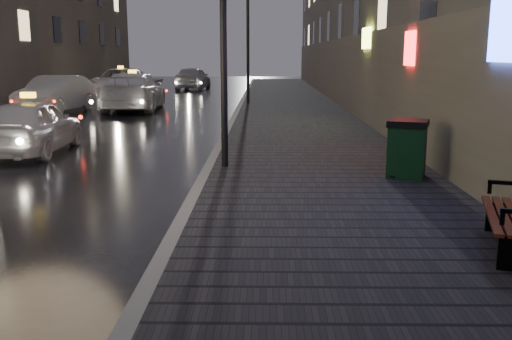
{
  "coord_description": "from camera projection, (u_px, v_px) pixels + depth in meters",
  "views": [
    {
      "loc": [
        2.7,
        -5.76,
        2.46
      ],
      "look_at": [
        2.57,
        2.15,
        0.85
      ],
      "focal_mm": 40.0,
      "sensor_mm": 36.0,
      "label": 1
    }
  ],
  "objects": [
    {
      "name": "car_far",
      "position": [
        193.0,
        78.0,
        40.25
      ],
      "size": [
        2.3,
        4.93,
        1.63
      ],
      "primitive_type": "imported",
      "rotation": [
        0.0,
        0.0,
        3.06
      ],
      "color": "#AAA9B1",
      "rests_on": "ground"
    },
    {
      "name": "taxi_mid",
      "position": [
        133.0,
        92.0,
        25.34
      ],
      "size": [
        2.64,
        5.83,
        1.66
      ],
      "primitive_type": "imported",
      "rotation": [
        0.0,
        0.0,
        3.2
      ],
      "color": "white",
      "rests_on": "ground"
    },
    {
      "name": "curb",
      "position": [
        240.0,
        106.0,
        26.72
      ],
      "size": [
        0.2,
        58.0,
        0.15
      ],
      "primitive_type": "cube",
      "color": "slate",
      "rests_on": "ground"
    },
    {
      "name": "taxi_far",
      "position": [
        121.0,
        82.0,
        34.69
      ],
      "size": [
        3.07,
        6.06,
        1.64
      ],
      "primitive_type": "imported",
      "rotation": [
        0.0,
        0.0,
        -0.06
      ],
      "color": "silver",
      "rests_on": "ground"
    },
    {
      "name": "building_far_c",
      "position": [
        54.0,
        14.0,
        43.53
      ],
      "size": [
        6.0,
        22.0,
        11.0
      ],
      "primitive_type": "cube",
      "color": "#6B6051",
      "rests_on": "ground"
    },
    {
      "name": "curb_far",
      "position": [
        52.0,
        106.0,
        26.87
      ],
      "size": [
        0.2,
        58.0,
        0.15
      ],
      "primitive_type": "cube",
      "color": "slate",
      "rests_on": "ground"
    },
    {
      "name": "car_left_mid",
      "position": [
        56.0,
        95.0,
        24.21
      ],
      "size": [
        2.15,
        4.93,
        1.58
      ],
      "primitive_type": "imported",
      "rotation": [
        0.0,
        0.0,
        -0.1
      ],
      "color": "#A9A9B1",
      "rests_on": "ground"
    },
    {
      "name": "taxi_near",
      "position": [
        30.0,
        126.0,
        14.29
      ],
      "size": [
        1.8,
        4.17,
        1.4
      ],
      "primitive_type": "imported",
      "rotation": [
        0.0,
        0.0,
        3.18
      ],
      "color": "silver",
      "rests_on": "ground"
    },
    {
      "name": "sidewalk_far",
      "position": [
        24.0,
        106.0,
        26.89
      ],
      "size": [
        2.4,
        58.0,
        0.15
      ],
      "primitive_type": "cube",
      "color": "black",
      "rests_on": "ground"
    },
    {
      "name": "ground",
      "position": [
        16.0,
        285.0,
        6.18
      ],
      "size": [
        120.0,
        120.0,
        0.0
      ],
      "primitive_type": "plane",
      "color": "black",
      "rests_on": "ground"
    },
    {
      "name": "sidewalk",
      "position": [
        291.0,
        106.0,
        26.68
      ],
      "size": [
        4.6,
        58.0,
        0.15
      ],
      "primitive_type": "cube",
      "color": "black",
      "rests_on": "ground"
    },
    {
      "name": "trash_bin",
      "position": [
        407.0,
        148.0,
        10.84
      ],
      "size": [
        0.92,
        0.92,
        1.1
      ],
      "rotation": [
        0.0,
        0.0,
        -0.35
      ],
      "color": "black",
      "rests_on": "sidewalk"
    },
    {
      "name": "lamp_far",
      "position": [
        248.0,
        32.0,
        27.01
      ],
      "size": [
        0.36,
        0.36,
        5.28
      ],
      "color": "black",
      "rests_on": "sidewalk"
    },
    {
      "name": "lamp_near",
      "position": [
        223.0,
        2.0,
        11.34
      ],
      "size": [
        0.36,
        0.36,
        5.28
      ],
      "color": "black",
      "rests_on": "sidewalk"
    }
  ]
}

